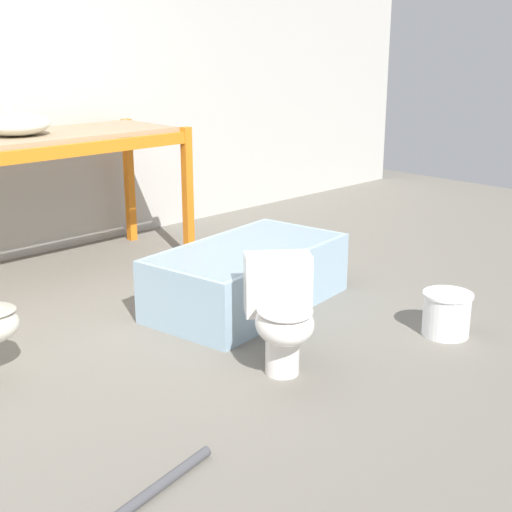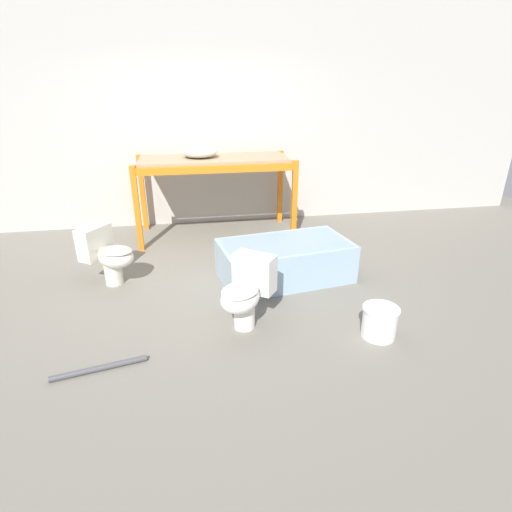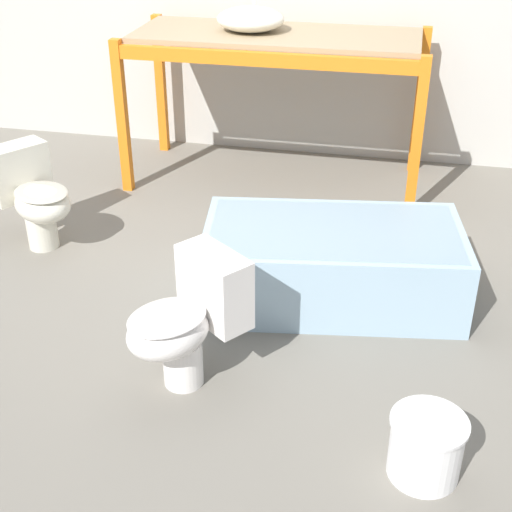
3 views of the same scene
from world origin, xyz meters
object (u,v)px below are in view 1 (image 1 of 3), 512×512
(toilet_far, at_px, (282,312))
(bucket_white, at_px, (447,313))
(sink_basin, at_px, (17,124))
(bathtub_main, at_px, (248,272))

(toilet_far, distance_m, bucket_white, 1.19)
(sink_basin, xyz_separation_m, bucket_white, (1.36, -2.84, -1.05))
(sink_basin, relative_size, bathtub_main, 0.31)
(bathtub_main, bearing_deg, bucket_white, -75.36)
(toilet_far, bearing_deg, sink_basin, 133.35)
(bathtub_main, xyz_separation_m, bucket_white, (0.54, -1.25, -0.10))
(sink_basin, relative_size, toilet_far, 0.73)
(sink_basin, distance_m, bucket_white, 3.32)
(bathtub_main, xyz_separation_m, toilet_far, (-0.57, -0.87, 0.10))
(bathtub_main, relative_size, bucket_white, 4.85)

